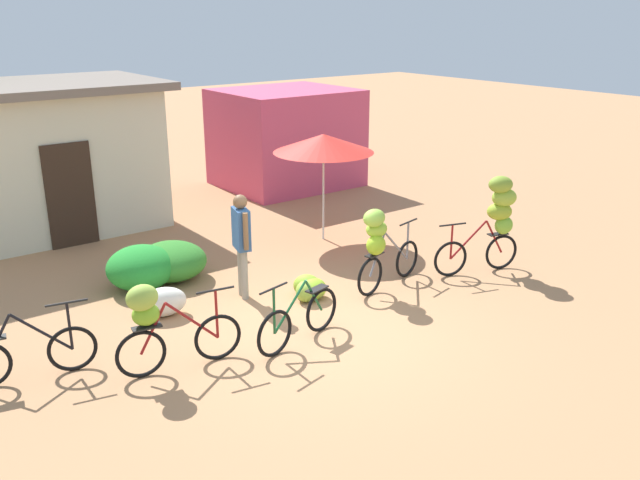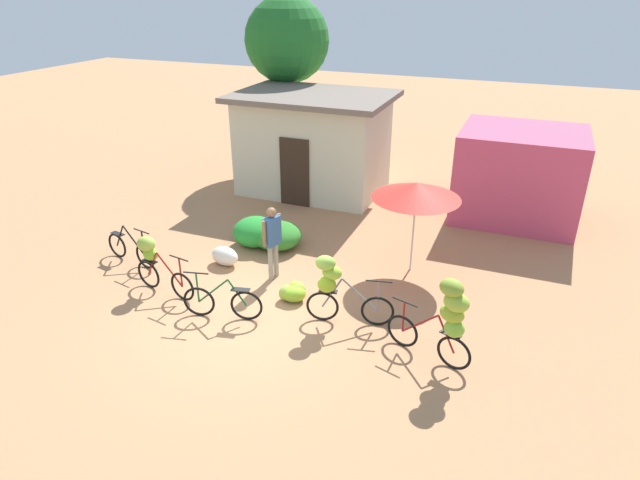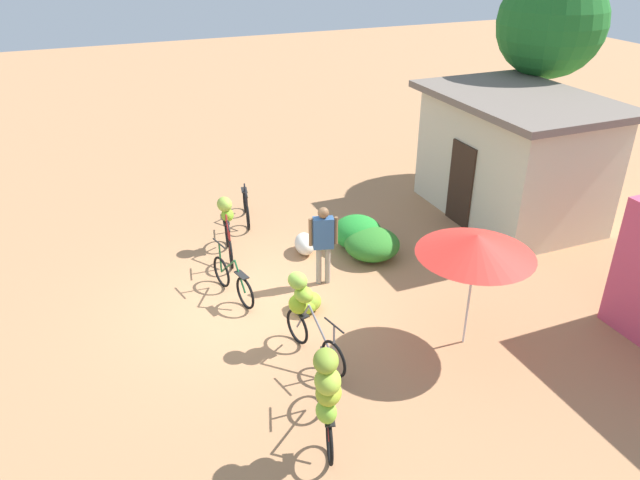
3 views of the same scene
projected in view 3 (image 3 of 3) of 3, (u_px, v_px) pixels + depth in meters
The scene contains 14 objects.
ground_plane at pixel (249, 304), 11.60m from camera, with size 60.00×60.00×0.00m, color #B27E54.
building_low at pixel (513, 156), 14.53m from camera, with size 4.64×3.31×2.99m.
tree_behind_building at pixel (551, 25), 15.52m from camera, with size 2.79×2.79×5.61m.
hedge_bush_front_left at pixel (357, 232), 13.51m from camera, with size 1.11×1.10×0.72m, color #248E2E.
hedge_bush_front_right at pixel (372, 244), 13.09m from camera, with size 1.19×1.21×0.63m, color #317E29.
market_umbrella at pixel (476, 245), 9.66m from camera, with size 1.94×1.94×2.10m.
bicycle_leftmost at pixel (246, 208), 14.70m from camera, with size 1.58×0.37×0.95m.
bicycle_near_pile at pixel (227, 222), 13.14m from camera, with size 1.61×0.43×1.23m.
bicycle_center_loaded at pixel (233, 281), 11.68m from camera, with size 1.57×0.41×0.98m.
bicycle_by_shop at pixel (304, 309), 9.99m from camera, with size 1.67×0.53×1.42m.
bicycle_rightmost at pixel (327, 391), 7.94m from camera, with size 1.58×0.66×1.70m.
banana_pile_on_ground at pixel (305, 303), 11.33m from camera, with size 0.68×0.71×0.36m.
produce_sack at pixel (305, 244), 13.31m from camera, with size 0.70×0.44×0.44m, color silver.
person_vendor at pixel (323, 238), 11.81m from camera, with size 0.29×0.56×1.68m.
Camera 3 is at (9.48, -2.44, 6.50)m, focal length 33.84 mm.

